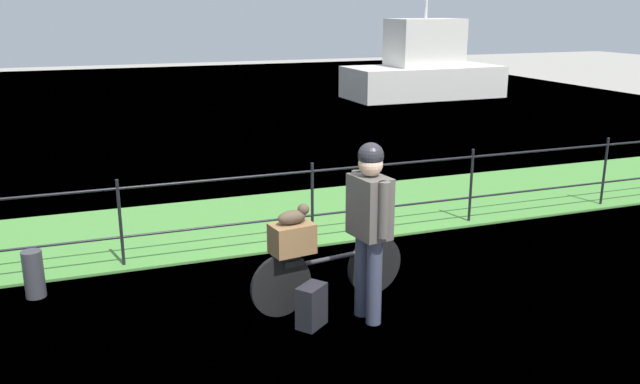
# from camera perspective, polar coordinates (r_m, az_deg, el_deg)

# --- Properties ---
(ground_plane) EXTENTS (60.00, 60.00, 0.00)m
(ground_plane) POSITION_cam_1_polar(r_m,az_deg,el_deg) (6.22, 6.55, -11.22)
(ground_plane) COLOR gray
(grass_strip) EXTENTS (27.00, 2.40, 0.03)m
(grass_strip) POSITION_cam_1_polar(r_m,az_deg,el_deg) (9.06, -2.88, -2.22)
(grass_strip) COLOR #478438
(grass_strip) RESTS_ON ground
(harbor_water) EXTENTS (30.00, 30.00, 0.00)m
(harbor_water) POSITION_cam_1_polar(r_m,az_deg,el_deg) (18.41, -12.20, 6.67)
(harbor_water) COLOR slate
(harbor_water) RESTS_ON ground
(iron_fence) EXTENTS (18.04, 0.04, 1.02)m
(iron_fence) POSITION_cam_1_polar(r_m,az_deg,el_deg) (7.95, -0.68, -0.40)
(iron_fence) COLOR black
(iron_fence) RESTS_ON ground
(bicycle_main) EXTENTS (1.65, 0.32, 0.61)m
(bicycle_main) POSITION_cam_1_polar(r_m,az_deg,el_deg) (6.40, 0.68, -7.09)
(bicycle_main) COLOR black
(bicycle_main) RESTS_ON ground
(wooden_crate) EXTENTS (0.43, 0.32, 0.28)m
(wooden_crate) POSITION_cam_1_polar(r_m,az_deg,el_deg) (6.08, -2.45, -4.06)
(wooden_crate) COLOR brown
(wooden_crate) RESTS_ON bicycle_main
(terrier_dog) EXTENTS (0.32, 0.18, 0.18)m
(terrier_dog) POSITION_cam_1_polar(r_m,az_deg,el_deg) (6.02, -2.26, -2.07)
(terrier_dog) COLOR #4C3D2D
(terrier_dog) RESTS_ON wooden_crate
(cyclist_person) EXTENTS (0.32, 0.53, 1.68)m
(cyclist_person) POSITION_cam_1_polar(r_m,az_deg,el_deg) (5.89, 4.33, -2.17)
(cyclist_person) COLOR #383D51
(cyclist_person) RESTS_ON ground
(backpack_on_paving) EXTENTS (0.33, 0.31, 0.40)m
(backpack_on_paving) POSITION_cam_1_polar(r_m,az_deg,el_deg) (6.04, -0.74, -9.89)
(backpack_on_paving) COLOR black
(backpack_on_paving) RESTS_ON ground
(mooring_bollard) EXTENTS (0.20, 0.20, 0.49)m
(mooring_bollard) POSITION_cam_1_polar(r_m,az_deg,el_deg) (7.19, -23.66, -6.57)
(mooring_bollard) COLOR #38383D
(mooring_bollard) RESTS_ON ground
(moored_boat_near) EXTENTS (5.00, 2.27, 4.06)m
(moored_boat_near) POSITION_cam_1_polar(r_m,az_deg,el_deg) (21.56, 8.99, 10.49)
(moored_boat_near) COLOR silver
(moored_boat_near) RESTS_ON ground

